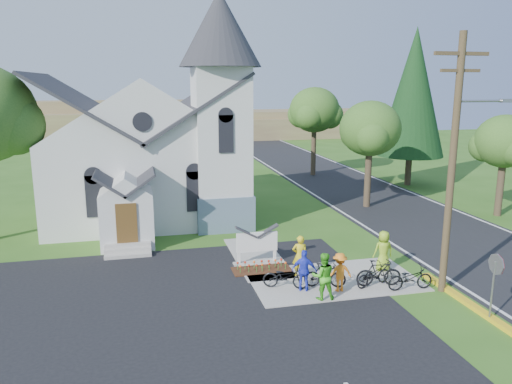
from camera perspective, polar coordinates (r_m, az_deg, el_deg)
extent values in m
plane|color=#325E1B|center=(20.71, 5.51, -10.90)|extent=(120.00, 120.00, 0.00)
cube|color=black|center=(17.94, -14.70, -15.10)|extent=(20.00, 16.00, 0.02)
cube|color=black|center=(37.66, 12.59, -0.41)|extent=(8.00, 90.00, 0.02)
cube|color=gray|center=(21.63, 8.90, -9.89)|extent=(7.00, 4.00, 0.05)
cube|color=silver|center=(31.48, -12.66, 1.72)|extent=(11.00, 9.00, 5.00)
cube|color=slate|center=(28.94, -3.86, -1.97)|extent=(3.20, 3.20, 2.00)
cube|color=silver|center=(28.28, -3.96, 4.92)|extent=(3.00, 3.00, 9.00)
cone|color=#2B2C31|center=(28.18, -4.17, 18.14)|extent=(4.50, 4.50, 4.00)
cube|color=silver|center=(26.16, -14.51, -3.00)|extent=(2.60, 2.40, 2.80)
cube|color=#573A18|center=(24.95, -14.57, -3.52)|extent=(1.00, 0.10, 2.00)
cube|color=gray|center=(23.23, 0.11, -8.06)|extent=(2.20, 0.40, 0.10)
cube|color=white|center=(22.89, -1.98, -7.06)|extent=(0.12, 0.12, 1.00)
cube|color=white|center=(23.26, 2.16, -6.73)|extent=(0.12, 0.12, 1.00)
cube|color=white|center=(22.90, 0.11, -5.72)|extent=(1.90, 0.14, 0.90)
cube|color=#3B1F10|center=(22.42, 0.65, -8.88)|extent=(2.60, 1.10, 0.07)
cylinder|color=#403120|center=(20.37, 21.49, 2.58)|extent=(0.28, 0.28, 10.00)
cube|color=#403120|center=(20.15, 22.46, 14.42)|extent=(2.20, 0.14, 0.14)
cube|color=#403120|center=(20.13, 22.31, 12.72)|extent=(1.60, 0.12, 0.12)
cylinder|color=gray|center=(20.79, 24.56, 9.45)|extent=(2.20, 0.10, 0.10)
cube|color=gray|center=(21.41, 26.71, 9.31)|extent=(0.50, 0.22, 0.14)
cylinder|color=gray|center=(19.39, 25.38, -10.26)|extent=(0.07, 0.07, 2.20)
cylinder|color=#B21414|center=(19.07, 25.78, -7.45)|extent=(0.04, 0.76, 0.76)
cylinder|color=#3A2B20|center=(33.97, 12.66, 1.68)|extent=(0.44, 0.44, 4.05)
ellipsoid|color=#355E20|center=(33.53, 12.93, 7.10)|extent=(4.00, 4.00, 3.60)
cylinder|color=#3A2B20|center=(45.05, 6.59, 4.77)|extent=(0.44, 0.44, 4.50)
ellipsoid|color=#355E20|center=(44.72, 6.71, 9.31)|extent=(4.40, 4.40, 3.96)
cylinder|color=#3A2B20|center=(34.48, 26.12, 0.48)|extent=(0.44, 0.44, 3.60)
ellipsoid|color=#355E20|center=(34.06, 26.58, 5.22)|extent=(3.60, 3.60, 3.24)
cylinder|color=#3A2B20|center=(42.36, 17.01, 2.39)|extent=(0.50, 0.50, 2.40)
cone|color=black|center=(41.79, 17.55, 10.79)|extent=(5.20, 5.20, 10.00)
cube|color=brown|center=(75.23, -3.98, 7.68)|extent=(60.00, 8.00, 4.00)
cube|color=brown|center=(76.24, -16.30, 7.88)|extent=(30.00, 6.00, 5.60)
cube|color=brown|center=(77.60, 8.11, 7.36)|extent=(25.00, 6.00, 3.00)
imported|color=gold|center=(21.47, 5.04, -7.29)|extent=(0.75, 0.59, 1.81)
imported|color=black|center=(20.37, 3.38, -9.64)|extent=(1.94, 1.30, 0.97)
imported|color=green|center=(19.41, 7.68, -9.50)|extent=(0.98, 0.81, 1.84)
imported|color=black|center=(20.61, 7.90, -9.40)|extent=(1.76, 0.96, 1.02)
imported|color=blue|center=(20.07, 5.54, -8.92)|extent=(1.07, 0.77, 1.69)
imported|color=black|center=(21.13, 13.25, -9.19)|extent=(1.88, 1.19, 0.93)
imported|color=orange|center=(20.27, 9.54, -9.01)|extent=(1.03, 0.61, 1.57)
imported|color=black|center=(21.09, 13.86, -8.99)|extent=(1.93, 0.79, 1.12)
imported|color=#8DB822|center=(22.73, 14.35, -6.52)|extent=(0.90, 0.61, 1.80)
imported|color=black|center=(21.11, 17.20, -9.36)|extent=(1.91, 0.72, 0.99)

